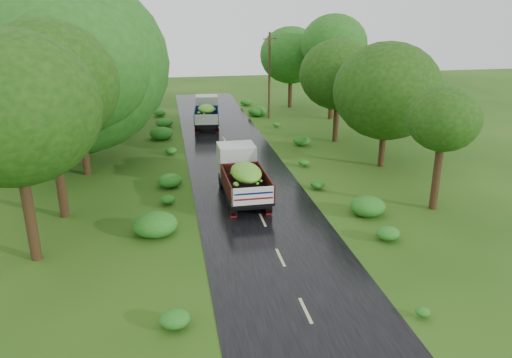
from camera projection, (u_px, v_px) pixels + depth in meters
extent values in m
plane|color=#1B420E|center=(306.00, 311.00, 17.94)|extent=(120.00, 120.00, 0.00)
cube|color=black|center=(275.00, 247.00, 22.57)|extent=(6.50, 80.00, 0.02)
cube|color=#BFB78C|center=(306.00, 310.00, 17.94)|extent=(0.12, 1.60, 0.00)
cube|color=#BFB78C|center=(280.00, 257.00, 21.64)|extent=(0.12, 1.60, 0.00)
cube|color=#BFB78C|center=(263.00, 220.00, 25.35)|extent=(0.12, 1.60, 0.00)
cube|color=#BFB78C|center=(249.00, 192.00, 29.05)|extent=(0.12, 1.60, 0.00)
cube|color=#BFB78C|center=(239.00, 170.00, 32.76)|extent=(0.12, 1.60, 0.00)
cube|color=#BFB78C|center=(231.00, 153.00, 36.46)|extent=(0.12, 1.60, 0.00)
cube|color=#BFB78C|center=(224.00, 139.00, 40.16)|extent=(0.12, 1.60, 0.00)
cube|color=#BFB78C|center=(219.00, 128.00, 43.87)|extent=(0.12, 1.60, 0.00)
cube|color=#BFB78C|center=(214.00, 118.00, 47.57)|extent=(0.12, 1.60, 0.00)
cube|color=#BFB78C|center=(210.00, 109.00, 51.28)|extent=(0.12, 1.60, 0.00)
cube|color=#BFB78C|center=(207.00, 102.00, 54.98)|extent=(0.12, 1.60, 0.00)
cube|color=black|center=(243.00, 189.00, 27.85)|extent=(1.75, 5.45, 0.27)
cylinder|color=black|center=(222.00, 181.00, 29.54)|extent=(0.29, 0.97, 0.96)
cylinder|color=black|center=(253.00, 179.00, 29.89)|extent=(0.29, 0.97, 0.96)
cylinder|color=black|center=(230.00, 201.00, 26.59)|extent=(0.29, 0.97, 0.96)
cylinder|color=black|center=(264.00, 198.00, 26.93)|extent=(0.29, 0.97, 0.96)
cylinder|color=black|center=(233.00, 208.00, 25.68)|extent=(0.29, 0.97, 0.96)
cylinder|color=black|center=(268.00, 205.00, 26.02)|extent=(0.29, 0.97, 0.96)
cube|color=maroon|center=(234.00, 214.00, 25.45)|extent=(0.33, 0.04, 0.43)
cube|color=maroon|center=(269.00, 211.00, 25.79)|extent=(0.33, 0.04, 0.43)
cube|color=silver|center=(236.00, 160.00, 29.49)|extent=(2.16, 1.87, 1.83)
cube|color=black|center=(246.00, 192.00, 26.84)|extent=(2.29, 4.18, 0.15)
cube|color=#4E1B0D|center=(226.00, 184.00, 26.47)|extent=(0.15, 4.14, 0.91)
cube|color=#4E1B0D|center=(266.00, 181.00, 26.86)|extent=(0.15, 4.14, 0.91)
cube|color=#4E1B0D|center=(240.00, 170.00, 28.54)|extent=(2.22, 0.12, 0.91)
cube|color=silver|center=(253.00, 196.00, 24.79)|extent=(2.22, 0.12, 0.91)
ellipsoid|color=#47961B|center=(246.00, 172.00, 26.47)|extent=(1.92, 3.51, 0.96)
cube|color=black|center=(207.00, 120.00, 44.04)|extent=(2.04, 5.18, 0.25)
cylinder|color=black|center=(198.00, 117.00, 45.74)|extent=(0.34, 0.92, 0.90)
cylinder|color=black|center=(217.00, 117.00, 45.88)|extent=(0.34, 0.92, 0.90)
cylinder|color=black|center=(197.00, 125.00, 42.94)|extent=(0.34, 0.92, 0.90)
cylinder|color=black|center=(217.00, 125.00, 43.08)|extent=(0.34, 0.92, 0.90)
cylinder|color=black|center=(196.00, 128.00, 42.08)|extent=(0.34, 0.92, 0.90)
cylinder|color=black|center=(217.00, 127.00, 42.22)|extent=(0.34, 0.92, 0.90)
cube|color=maroon|center=(196.00, 131.00, 41.86)|extent=(0.31, 0.07, 0.40)
cube|color=maroon|center=(217.00, 130.00, 42.00)|extent=(0.31, 0.07, 0.40)
cube|color=silver|center=(207.00, 105.00, 45.61)|extent=(2.14, 1.89, 1.70)
cube|color=black|center=(207.00, 120.00, 43.09)|extent=(2.43, 4.04, 0.14)
cube|color=navy|center=(195.00, 115.00, 42.85)|extent=(0.46, 3.84, 0.85)
cube|color=navy|center=(218.00, 115.00, 43.00)|extent=(0.46, 3.84, 0.85)
cube|color=navy|center=(207.00, 110.00, 44.70)|extent=(2.06, 0.28, 0.85)
cube|color=silver|center=(206.00, 120.00, 41.15)|extent=(2.06, 0.28, 0.85)
ellipsoid|color=#47961B|center=(206.00, 109.00, 42.75)|extent=(2.05, 3.39, 0.90)
cylinder|color=#382616|center=(269.00, 76.00, 46.08)|extent=(0.29, 0.29, 7.91)
cube|color=#382616|center=(270.00, 39.00, 44.95)|extent=(1.31, 0.64, 0.10)
cylinder|color=black|center=(23.00, 177.00, 20.32)|extent=(0.46, 0.46, 7.48)
ellipsoid|color=#133B0B|center=(12.00, 108.00, 19.37)|extent=(3.70, 3.70, 3.33)
cylinder|color=black|center=(55.00, 144.00, 24.53)|extent=(0.47, 0.47, 7.75)
ellipsoid|color=#133B0B|center=(47.00, 84.00, 23.54)|extent=(3.67, 3.67, 3.31)
cylinder|color=black|center=(81.00, 115.00, 30.85)|extent=(0.47, 0.47, 7.76)
ellipsoid|color=#133B0B|center=(75.00, 66.00, 29.85)|extent=(4.31, 4.31, 3.88)
cylinder|color=black|center=(73.00, 108.00, 33.24)|extent=(0.46, 0.46, 7.54)
ellipsoid|color=#133B0B|center=(68.00, 65.00, 32.28)|extent=(5.11, 5.11, 4.60)
cylinder|color=black|center=(96.00, 92.00, 38.39)|extent=(0.47, 0.47, 7.88)
ellipsoid|color=#133B0B|center=(92.00, 52.00, 37.38)|extent=(3.74, 3.74, 3.37)
cylinder|color=black|center=(99.00, 83.00, 44.45)|extent=(0.45, 0.45, 7.18)
ellipsoid|color=#133B0B|center=(96.00, 52.00, 43.53)|extent=(4.08, 4.08, 3.67)
cylinder|color=black|center=(107.00, 75.00, 48.18)|extent=(0.46, 0.46, 7.59)
ellipsoid|color=#133B0B|center=(104.00, 44.00, 47.21)|extent=(3.60, 3.60, 3.24)
cylinder|color=black|center=(439.00, 159.00, 25.87)|extent=(0.41, 0.41, 5.58)
ellipsoid|color=#205114|center=(444.00, 119.00, 25.16)|extent=(2.72, 2.72, 2.45)
cylinder|color=black|center=(384.00, 124.00, 32.74)|extent=(0.42, 0.42, 5.76)
ellipsoid|color=#205114|center=(387.00, 91.00, 32.00)|extent=(3.73, 3.73, 3.36)
cylinder|color=black|center=(337.00, 104.00, 38.65)|extent=(0.42, 0.42, 5.98)
ellipsoid|color=#205114|center=(338.00, 74.00, 37.89)|extent=(3.45, 3.45, 3.10)
cylinder|color=black|center=(332.00, 77.00, 45.98)|extent=(0.47, 0.47, 7.77)
ellipsoid|color=#205114|center=(334.00, 44.00, 44.98)|extent=(3.46, 3.46, 3.11)
cylinder|color=black|center=(290.00, 78.00, 51.32)|extent=(0.43, 0.43, 6.08)
ellipsoid|color=#205114|center=(291.00, 55.00, 50.54)|extent=(3.56, 3.56, 3.20)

